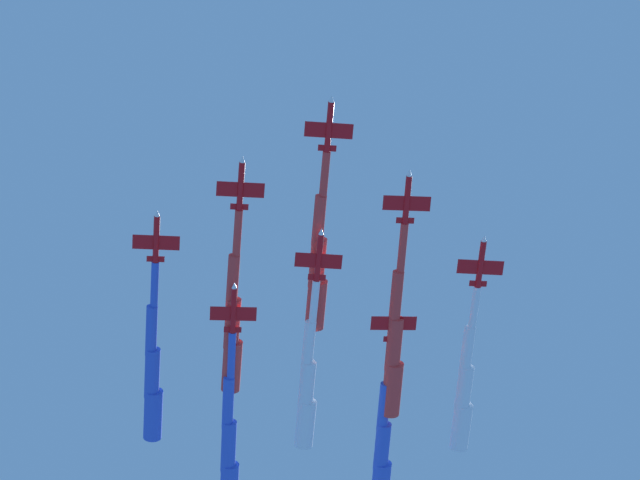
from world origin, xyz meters
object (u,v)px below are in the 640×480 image
object	(u,v)px
jet_port_inner	(395,342)
jet_trail_port	(229,445)
jet_port_outer	(153,371)
jet_starboard_inner	(233,321)
jet_starboard_mid	(465,386)
jet_lead	(318,260)
jet_starboard_outer	(383,444)
jet_port_mid	(308,382)

from	to	relation	value
jet_port_inner	jet_trail_port	distance (m)	37.46
jet_port_inner	jet_port_outer	world-z (taller)	jet_port_outer
jet_starboard_inner	jet_starboard_mid	bearing A→B (deg)	179.21
jet_lead	jet_starboard_inner	distance (m)	19.54
jet_port_outer	jet_starboard_outer	distance (m)	45.55
jet_starboard_mid	jet_trail_port	size ratio (longest dim) A/B	0.90
jet_starboard_mid	jet_starboard_outer	world-z (taller)	jet_starboard_mid
jet_lead	jet_port_outer	distance (m)	38.33
jet_port_inner	jet_starboard_mid	world-z (taller)	jet_starboard_mid
jet_port_outer	jet_starboard_outer	bearing A→B (deg)	-179.74
jet_lead	jet_starboard_inner	bearing A→B (deg)	-55.39
jet_port_mid	jet_port_outer	bearing A→B (deg)	-17.12
jet_lead	jet_starboard_outer	xyz separation A→B (m)	(-23.28, -31.44, -2.02)
jet_starboard_mid	jet_port_outer	xyz separation A→B (m)	(56.19, -15.80, 0.89)
jet_port_mid	jet_lead	bearing A→B (deg)	76.53
jet_port_mid	jet_starboard_mid	size ratio (longest dim) A/B	1.01
jet_port_mid	jet_starboard_mid	world-z (taller)	jet_starboard_mid
jet_port_outer	jet_starboard_outer	world-z (taller)	jet_port_outer
jet_port_outer	jet_port_inner	bearing A→B (deg)	152.74
jet_starboard_outer	jet_trail_port	distance (m)	29.09
jet_port_mid	jet_port_inner	bearing A→B (deg)	136.02
jet_port_inner	jet_port_mid	bearing A→B (deg)	-43.98
jet_port_mid	jet_starboard_outer	size ratio (longest dim) A/B	0.97
jet_lead	jet_port_inner	xyz separation A→B (m)	(-18.19, -10.42, -1.88)
jet_starboard_inner	jet_trail_port	distance (m)	25.18
jet_port_inner	jet_starboard_inner	bearing A→B (deg)	-10.90
jet_starboard_outer	jet_port_inner	bearing A→B (deg)	76.38
jet_starboard_mid	jet_port_outer	world-z (taller)	jet_port_outer
jet_lead	jet_trail_port	bearing A→B (deg)	-83.74
jet_lead	jet_trail_port	distance (m)	40.62
jet_starboard_mid	jet_trail_port	bearing A→B (deg)	-32.91
jet_starboard_outer	jet_trail_port	size ratio (longest dim) A/B	0.94
jet_lead	jet_starboard_outer	size ratio (longest dim) A/B	0.96
jet_lead	jet_port_inner	world-z (taller)	jet_lead
jet_port_mid	jet_port_outer	xyz separation A→B (m)	(27.66, -8.52, 3.11)
jet_port_inner	jet_port_outer	size ratio (longest dim) A/B	1.03
jet_trail_port	jet_port_inner	bearing A→B (deg)	127.13
jet_port_inner	jet_trail_port	bearing A→B (deg)	-52.87
jet_starboard_inner	jet_starboard_mid	xyz separation A→B (m)	(-45.06, 0.62, 0.32)
jet_port_outer	jet_trail_port	world-z (taller)	jet_port_outer
jet_lead	jet_starboard_mid	xyz separation A→B (m)	(-33.97, -15.44, -0.66)
jet_starboard_inner	jet_port_mid	bearing A→B (deg)	-158.06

